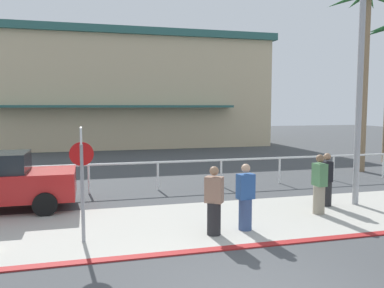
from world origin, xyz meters
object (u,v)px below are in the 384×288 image
Objects in this scene: streetlight_curb at (366,63)px; pedestrian_3 at (319,187)px; palm_tree_2 at (365,32)px; pedestrian_0 at (214,204)px; pedestrian_1 at (245,200)px; pedestrian_2 at (326,182)px; stop_sign_bike_lane at (82,168)px.

pedestrian_3 is at bearing -165.65° from streetlight_curb.
palm_tree_2 is 5.04× the size of pedestrian_0.
pedestrian_3 reaches higher than pedestrian_0.
palm_tree_2 is 13.05m from pedestrian_0.
palm_tree_2 reaches higher than pedestrian_0.
streetlight_curb is at bearing -127.34° from palm_tree_2.
palm_tree_2 reaches higher than pedestrian_3.
streetlight_curb reaches higher than pedestrian_1.
pedestrian_0 is at bearing -163.68° from pedestrian_3.
palm_tree_2 reaches higher than streetlight_curb.
pedestrian_0 is (-5.09, -1.43, -3.52)m from streetlight_curb.
pedestrian_2 is at bearing 25.71° from pedestrian_1.
pedestrian_3 is at bearing 6.46° from stop_sign_bike_lane.
pedestrian_1 is 2.68m from pedestrian_3.
palm_tree_2 is at bearing 28.89° from stop_sign_bike_lane.
pedestrian_0 is 3.54m from pedestrian_3.
palm_tree_2 is (4.33, 5.67, 2.05)m from streetlight_curb.
palm_tree_2 is 9.38m from pedestrian_2.
palm_tree_2 is 4.89× the size of pedestrian_3.
pedestrian_0 reaches higher than pedestrian_2.
palm_tree_2 is at bearing 45.33° from pedestrian_2.
streetlight_curb is 6.36m from pedestrian_0.
pedestrian_3 is (2.55, 0.83, 0.03)m from pedestrian_1.
pedestrian_1 is 1.01× the size of pedestrian_2.
stop_sign_bike_lane is at bearing 178.33° from pedestrian_1.
pedestrian_3 is (-6.02, -6.11, -5.54)m from palm_tree_2.
palm_tree_2 is at bearing 37.01° from pedestrian_0.
stop_sign_bike_lane is 7.28m from pedestrian_2.
palm_tree_2 is (12.36, 6.82, 4.65)m from stop_sign_bike_lane.
pedestrian_0 is at bearing -5.40° from stop_sign_bike_lane.
streetlight_curb is at bearing -17.99° from pedestrian_2.
pedestrian_0 is 0.87m from pedestrian_1.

